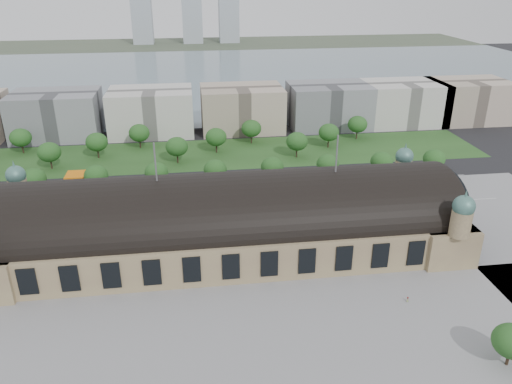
{
  "coord_description": "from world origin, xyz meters",
  "views": [
    {
      "loc": [
        -9.15,
        -140.05,
        83.2
      ],
      "look_at": [
        11.73,
        13.49,
        14.0
      ],
      "focal_mm": 35.0,
      "sensor_mm": 36.0,
      "label": 1
    }
  ],
  "objects": [
    {
      "name": "ground",
      "position": [
        0.0,
        0.0,
        0.0
      ],
      "size": [
        900.0,
        900.0,
        0.0
      ],
      "primitive_type": "plane",
      "color": "black",
      "rests_on": "ground"
    },
    {
      "name": "station",
      "position": [
        0.0,
        0.0,
        10.28
      ],
      "size": [
        150.0,
        48.4,
        44.3
      ],
      "color": "tan",
      "rests_on": "ground"
    },
    {
      "name": "plaza_south",
      "position": [
        10.0,
        -44.0,
        0.0
      ],
      "size": [
        190.0,
        48.0,
        0.12
      ],
      "primitive_type": "cube",
      "color": "gray",
      "rests_on": "ground"
    },
    {
      "name": "road_slab",
      "position": [
        -20.0,
        38.0,
        0.0
      ],
      "size": [
        260.0,
        26.0,
        0.1
      ],
      "primitive_type": "cube",
      "color": "black",
      "rests_on": "ground"
    },
    {
      "name": "grass_belt",
      "position": [
        -15.0,
        93.0,
        0.0
      ],
      "size": [
        300.0,
        45.0,
        0.1
      ],
      "primitive_type": "cube",
      "color": "#264A1D",
      "rests_on": "ground"
    },
    {
      "name": "petrol_station",
      "position": [
        -53.91,
        65.28,
        2.95
      ],
      "size": [
        14.0,
        13.0,
        5.05
      ],
      "color": "orange",
      "rests_on": "ground"
    },
    {
      "name": "lake",
      "position": [
        0.0,
        298.0,
        0.0
      ],
      "size": [
        700.0,
        320.0,
        0.08
      ],
      "primitive_type": "cube",
      "color": "slate",
      "rests_on": "ground"
    },
    {
      "name": "far_shore",
      "position": [
        0.0,
        498.0,
        0.0
      ],
      "size": [
        700.0,
        120.0,
        0.14
      ],
      "primitive_type": "cube",
      "color": "#44513D",
      "rests_on": "ground"
    },
    {
      "name": "far_tower_left",
      "position": [
        -60.0,
        508.0,
        40.0
      ],
      "size": [
        24.0,
        24.0,
        80.0
      ],
      "primitive_type": "cube",
      "color": "#9EA8B2",
      "rests_on": "ground"
    },
    {
      "name": "far_tower_mid",
      "position": [
        0.0,
        508.0,
        42.5
      ],
      "size": [
        24.0,
        24.0,
        85.0
      ],
      "primitive_type": "cube",
      "color": "#9EA8B2",
      "rests_on": "ground"
    },
    {
      "name": "far_tower_right",
      "position": [
        45.0,
        508.0,
        37.5
      ],
      "size": [
        24.0,
        24.0,
        75.0
      ],
      "primitive_type": "cube",
      "color": "#9EA8B2",
      "rests_on": "ground"
    },
    {
      "name": "office_2",
      "position": [
        -80.0,
        133.0,
        12.0
      ],
      "size": [
        45.0,
        32.0,
        24.0
      ],
      "primitive_type": "cube",
      "color": "gray",
      "rests_on": "ground"
    },
    {
      "name": "office_3",
      "position": [
        -30.0,
        133.0,
        12.0
      ],
      "size": [
        45.0,
        32.0,
        24.0
      ],
      "primitive_type": "cube",
      "color": "beige",
      "rests_on": "ground"
    },
    {
      "name": "office_4",
      "position": [
        20.0,
        133.0,
        12.0
      ],
      "size": [
        45.0,
        32.0,
        24.0
      ],
      "primitive_type": "cube",
      "color": "#BAA692",
      "rests_on": "ground"
    },
    {
      "name": "office_5",
      "position": [
        70.0,
        133.0,
        12.0
      ],
      "size": [
        45.0,
        32.0,
        24.0
      ],
      "primitive_type": "cube",
      "color": "gray",
      "rests_on": "ground"
    },
    {
      "name": "office_6",
      "position": [
        115.0,
        133.0,
        12.0
      ],
      "size": [
        45.0,
        32.0,
        24.0
      ],
      "primitive_type": "cube",
      "color": "beige",
      "rests_on": "ground"
    },
    {
      "name": "office_7",
      "position": [
        155.0,
        133.0,
        12.0
      ],
      "size": [
        45.0,
        32.0,
        24.0
      ],
      "primitive_type": "cube",
      "color": "#BAA692",
      "rests_on": "ground"
    },
    {
      "name": "tree_row_2",
      "position": [
        -72.0,
        53.0,
        7.43
      ],
      "size": [
        9.6,
        9.6,
        11.52
      ],
      "color": "#2D2116",
      "rests_on": "ground"
    },
    {
      "name": "tree_row_3",
      "position": [
        -48.0,
        53.0,
        7.43
      ],
      "size": [
        9.6,
        9.6,
        11.52
      ],
      "color": "#2D2116",
      "rests_on": "ground"
    },
    {
      "name": "tree_row_4",
      "position": [
        -24.0,
        53.0,
        7.43
      ],
      "size": [
        9.6,
        9.6,
        11.52
      ],
      "color": "#2D2116",
      "rests_on": "ground"
    },
    {
      "name": "tree_row_5",
      "position": [
        0.0,
        53.0,
        7.43
      ],
      "size": [
        9.6,
        9.6,
        11.52
      ],
      "color": "#2D2116",
      "rests_on": "ground"
    },
    {
      "name": "tree_row_6",
      "position": [
        24.0,
        53.0,
        7.43
      ],
      "size": [
        9.6,
        9.6,
        11.52
      ],
      "color": "#2D2116",
      "rests_on": "ground"
    },
    {
      "name": "tree_row_7",
      "position": [
        48.0,
        53.0,
        7.43
      ],
      "size": [
        9.6,
        9.6,
        11.52
      ],
      "color": "#2D2116",
      "rests_on": "ground"
    },
    {
      "name": "tree_row_8",
      "position": [
        72.0,
        53.0,
        7.43
      ],
      "size": [
        9.6,
        9.6,
        11.52
      ],
      "color": "#2D2116",
      "rests_on": "ground"
    },
    {
      "name": "tree_row_9",
      "position": [
        96.0,
        53.0,
        7.43
      ],
      "size": [
        9.6,
        9.6,
        11.52
      ],
      "color": "#2D2116",
      "rests_on": "ground"
    },
    {
      "name": "tree_belt_2",
      "position": [
        -92.0,
        107.0,
        8.05
      ],
      "size": [
        10.4,
        10.4,
        12.48
      ],
      "color": "#2D2116",
      "rests_on": "ground"
    },
    {
      "name": "tree_belt_3",
      "position": [
        -73.0,
        83.0,
        8.05
      ],
      "size": [
        10.4,
        10.4,
        12.48
      ],
      "color": "#2D2116",
      "rests_on": "ground"
    },
    {
      "name": "tree_belt_4",
      "position": [
        -54.0,
        95.0,
        8.05
      ],
      "size": [
        10.4,
        10.4,
        12.48
      ],
      "color": "#2D2116",
      "rests_on": "ground"
    },
    {
      "name": "tree_belt_5",
      "position": [
        -35.0,
        107.0,
        8.05
      ],
      "size": [
        10.4,
        10.4,
        12.48
      ],
      "color": "#2D2116",
      "rests_on": "ground"
    },
    {
      "name": "tree_belt_6",
      "position": [
        -16.0,
        83.0,
        8.05
      ],
      "size": [
        10.4,
        10.4,
        12.48
      ],
      "color": "#2D2116",
      "rests_on": "ground"
    },
    {
      "name": "tree_belt_7",
      "position": [
        3.0,
        95.0,
        8.05
      ],
      "size": [
        10.4,
        10.4,
        12.48
      ],
      "color": "#2D2116",
      "rests_on": "ground"
    },
    {
      "name": "tree_belt_8",
      "position": [
        22.0,
        107.0,
        8.05
      ],
      "size": [
        10.4,
        10.4,
        12.48
      ],
      "color": "#2D2116",
      "rests_on": "ground"
    },
    {
      "name": "tree_belt_9",
      "position": [
        41.0,
        83.0,
        8.05
      ],
      "size": [
        10.4,
        10.4,
        12.48
      ],
      "color": "#2D2116",
      "rests_on": "ground"
    },
    {
      "name": "tree_belt_10",
      "position": [
        60.0,
        95.0,
        8.05
      ],
      "size": [
        10.4,
        10.4,
        12.48
      ],
      "color": "#2D2116",
      "rests_on": "ground"
    },
    {
      "name": "tree_belt_11",
      "position": [
        79.0,
        107.0,
        8.05
      ],
      "size": [
        10.4,
        10.4,
        12.48
      ],
      "color": "#2D2116",
      "rests_on": "ground"
    },
    {
      "name": "tree_plaza_s",
      "position": [
        60.0,
        -60.0,
        6.8
      ],
      "size": [
        9.0,
        9.0,
        10.64
      ],
      "color": "#2D2116",
      "rests_on": "ground"
    },
    {
      "name": "traffic_car_1",
      "position": [
        -73.1,
        48.38,
        0.68
      ],
      "size": [
        4.29,
        2.0,
        1.36
      ],
      "primitive_type": "imported",
      "rotation": [
        0.0,
        0.0,
        1.71
      ],
      "color": "#9A9CA2",
      "rests_on": "ground"
    },
    {
      "name": "traffic_car_2",
      "position": [
        -51.07,
        27.2,
        0.82
      ],
      "size": [
        5.99,
        2.87,
        1.65
      ],
      "primitive_type": "imported",
      "rotation": [
        0.0,
        0.0,
        -1.55
      ],
      "color": "black",
      "rests_on": "ground"
    },
    {
      "name": "traffic_car_3",
      "position": [
        -23.67,
        42.35,
        0.75
      ],
      "size": [
        5.35,
        2.62,
        1.5
      ],
      "primitive_type": "imported",
      "rotation": [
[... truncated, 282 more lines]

